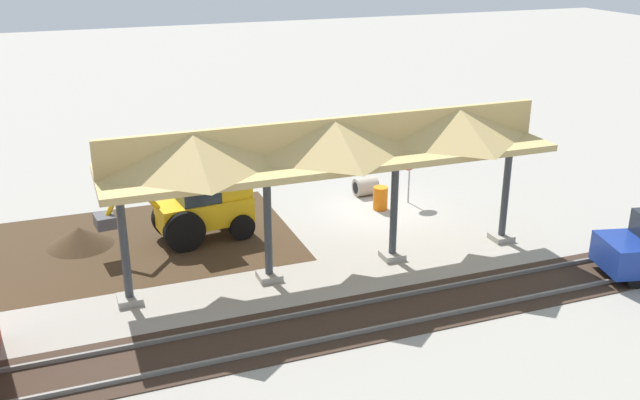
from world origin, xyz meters
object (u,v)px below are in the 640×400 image
(traffic_barrel, at_px, (380,198))
(backhoe, at_px, (200,205))
(stop_sign, at_px, (410,166))
(concrete_pipe, at_px, (366,186))

(traffic_barrel, bearing_deg, backhoe, 3.10)
(backhoe, relative_size, traffic_barrel, 5.93)
(backhoe, xyz_separation_m, traffic_barrel, (-7.01, -0.38, -0.81))
(stop_sign, xyz_separation_m, concrete_pipe, (1.23, -1.37, -1.13))
(concrete_pipe, bearing_deg, traffic_barrel, 86.06)
(stop_sign, relative_size, concrete_pipe, 2.27)
(concrete_pipe, relative_size, traffic_barrel, 1.03)
(stop_sign, bearing_deg, concrete_pipe, -48.12)
(concrete_pipe, distance_m, traffic_barrel, 1.64)
(backhoe, height_order, concrete_pipe, backhoe)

